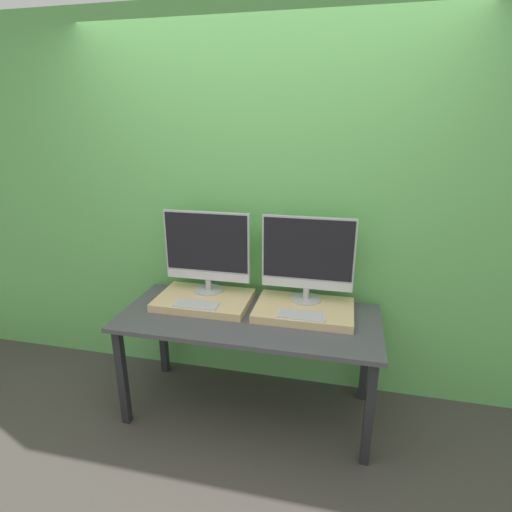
# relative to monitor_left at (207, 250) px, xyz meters

# --- Properties ---
(ground_plane) EXTENTS (12.00, 12.00, 0.00)m
(ground_plane) POSITION_rel_monitor_left_xyz_m (0.34, -0.56, -1.07)
(ground_plane) COLOR #423D38
(wall_back) EXTENTS (8.00, 0.04, 2.60)m
(wall_back) POSITION_rel_monitor_left_xyz_m (0.34, 0.22, 0.23)
(wall_back) COLOR #66B75B
(wall_back) RESTS_ON ground_plane
(workbench) EXTENTS (1.64, 0.71, 0.71)m
(workbench) POSITION_rel_monitor_left_xyz_m (0.34, -0.21, -0.43)
(workbench) COLOR #47474C
(workbench) RESTS_ON ground_plane
(wooden_riser_left) EXTENTS (0.62, 0.42, 0.05)m
(wooden_riser_left) POSITION_rel_monitor_left_xyz_m (0.00, -0.10, -0.33)
(wooden_riser_left) COLOR #D6B77F
(wooden_riser_left) RESTS_ON workbench
(monitor_left) EXTENTS (0.59, 0.20, 0.56)m
(monitor_left) POSITION_rel_monitor_left_xyz_m (0.00, 0.00, 0.00)
(monitor_left) COLOR #B2B2B7
(monitor_left) RESTS_ON wooden_riser_left
(keyboard_left) EXTENTS (0.28, 0.11, 0.01)m
(keyboard_left) POSITION_rel_monitor_left_xyz_m (-0.00, -0.24, -0.29)
(keyboard_left) COLOR silver
(keyboard_left) RESTS_ON wooden_riser_left
(wooden_riser_right) EXTENTS (0.62, 0.42, 0.05)m
(wooden_riser_right) POSITION_rel_monitor_left_xyz_m (0.68, -0.10, -0.33)
(wooden_riser_right) COLOR #D6B77F
(wooden_riser_right) RESTS_ON workbench
(monitor_right) EXTENTS (0.59, 0.20, 0.56)m
(monitor_right) POSITION_rel_monitor_left_xyz_m (0.68, 0.00, 0.00)
(monitor_right) COLOR #B2B2B7
(monitor_right) RESTS_ON wooden_riser_right
(keyboard_right) EXTENTS (0.28, 0.11, 0.01)m
(keyboard_right) POSITION_rel_monitor_left_xyz_m (0.68, -0.24, -0.29)
(keyboard_right) COLOR silver
(keyboard_right) RESTS_ON wooden_riser_right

